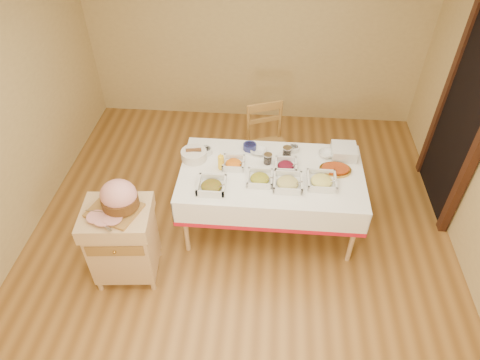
% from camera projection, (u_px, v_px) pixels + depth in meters
% --- Properties ---
extents(room_shell, '(5.00, 5.00, 5.00)m').
position_uv_depth(room_shell, '(239.00, 145.00, 3.66)').
color(room_shell, olive).
rests_on(room_shell, ground).
extents(doorway, '(0.09, 1.10, 2.20)m').
position_uv_depth(doorway, '(463.00, 117.00, 4.32)').
color(doorway, black).
rests_on(doorway, ground).
extents(dining_table, '(1.82, 1.02, 0.76)m').
position_uv_depth(dining_table, '(271.00, 184.00, 4.33)').
color(dining_table, tan).
rests_on(dining_table, ground).
extents(butcher_cart, '(0.65, 0.56, 0.85)m').
position_uv_depth(butcher_cart, '(123.00, 239.00, 3.94)').
color(butcher_cart, tan).
rests_on(butcher_cart, ground).
extents(dining_chair, '(0.57, 0.56, 1.00)m').
position_uv_depth(dining_chair, '(268.00, 146.00, 4.96)').
color(dining_chair, olive).
rests_on(dining_chair, ground).
extents(ham_on_board, '(0.45, 0.43, 0.29)m').
position_uv_depth(ham_on_board, '(118.00, 198.00, 3.63)').
color(ham_on_board, olive).
rests_on(ham_on_board, butcher_cart).
extents(serving_dish_a, '(0.27, 0.26, 0.12)m').
position_uv_depth(serving_dish_a, '(212.00, 186.00, 4.02)').
color(serving_dish_a, silver).
rests_on(serving_dish_a, dining_table).
extents(serving_dish_b, '(0.24, 0.24, 0.10)m').
position_uv_depth(serving_dish_b, '(260.00, 178.00, 4.11)').
color(serving_dish_b, silver).
rests_on(serving_dish_b, dining_table).
extents(serving_dish_c, '(0.27, 0.27, 0.11)m').
position_uv_depth(serving_dish_c, '(288.00, 183.00, 4.05)').
color(serving_dish_c, silver).
rests_on(serving_dish_c, dining_table).
extents(serving_dish_d, '(0.27, 0.27, 0.10)m').
position_uv_depth(serving_dish_d, '(322.00, 181.00, 4.08)').
color(serving_dish_d, silver).
rests_on(serving_dish_d, dining_table).
extents(serving_dish_e, '(0.23, 0.22, 0.10)m').
position_uv_depth(serving_dish_e, '(234.00, 163.00, 4.28)').
color(serving_dish_e, silver).
rests_on(serving_dish_e, dining_table).
extents(serving_dish_f, '(0.22, 0.21, 0.10)m').
position_uv_depth(serving_dish_f, '(286.00, 165.00, 4.25)').
color(serving_dish_f, silver).
rests_on(serving_dish_f, dining_table).
extents(small_bowl_left, '(0.13, 0.13, 0.06)m').
position_uv_depth(small_bowl_left, '(206.00, 150.00, 4.43)').
color(small_bowl_left, silver).
rests_on(small_bowl_left, dining_table).
extents(small_bowl_mid, '(0.14, 0.14, 0.06)m').
position_uv_depth(small_bowl_mid, '(250.00, 146.00, 4.48)').
color(small_bowl_mid, navy).
rests_on(small_bowl_mid, dining_table).
extents(small_bowl_right, '(0.11, 0.11, 0.05)m').
position_uv_depth(small_bowl_right, '(294.00, 148.00, 4.47)').
color(small_bowl_right, silver).
rests_on(small_bowl_right, dining_table).
extents(bowl_white_imported, '(0.20, 0.20, 0.04)m').
position_uv_depth(bowl_white_imported, '(259.00, 151.00, 4.44)').
color(bowl_white_imported, silver).
rests_on(bowl_white_imported, dining_table).
extents(bowl_small_imported, '(0.18, 0.18, 0.05)m').
position_uv_depth(bowl_small_imported, '(326.00, 154.00, 4.40)').
color(bowl_small_imported, silver).
rests_on(bowl_small_imported, dining_table).
extents(preserve_jar_left, '(0.09, 0.09, 0.11)m').
position_uv_depth(preserve_jar_left, '(268.00, 159.00, 4.30)').
color(preserve_jar_left, silver).
rests_on(preserve_jar_left, dining_table).
extents(preserve_jar_right, '(0.09, 0.09, 0.12)m').
position_uv_depth(preserve_jar_right, '(287.00, 152.00, 4.38)').
color(preserve_jar_right, silver).
rests_on(preserve_jar_right, dining_table).
extents(mustard_bottle, '(0.06, 0.06, 0.19)m').
position_uv_depth(mustard_bottle, '(221.00, 162.00, 4.22)').
color(mustard_bottle, yellow).
rests_on(mustard_bottle, dining_table).
extents(bread_basket, '(0.26, 0.26, 0.12)m').
position_uv_depth(bread_basket, '(194.00, 155.00, 4.35)').
color(bread_basket, silver).
rests_on(bread_basket, dining_table).
extents(plate_stack, '(0.25, 0.25, 0.12)m').
position_uv_depth(plate_stack, '(344.00, 152.00, 4.37)').
color(plate_stack, silver).
rests_on(plate_stack, dining_table).
extents(brass_platter, '(0.32, 0.23, 0.04)m').
position_uv_depth(brass_platter, '(335.00, 169.00, 4.23)').
color(brass_platter, '#B48833').
rests_on(brass_platter, dining_table).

